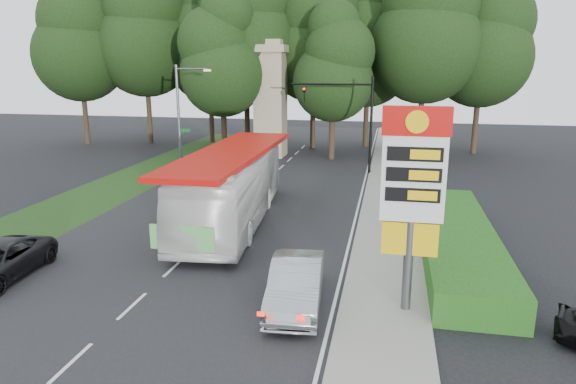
% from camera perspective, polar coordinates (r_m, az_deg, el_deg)
% --- Properties ---
extents(ground, '(120.00, 120.00, 0.00)m').
position_cam_1_polar(ground, '(18.44, -17.66, -12.73)').
color(ground, black).
rests_on(ground, ground).
extents(road_surface, '(14.00, 80.00, 0.02)m').
position_cam_1_polar(road_surface, '(28.74, -6.20, -2.34)').
color(road_surface, black).
rests_on(road_surface, ground).
extents(sidewalk_right, '(3.00, 80.00, 0.12)m').
position_cam_1_polar(sidewalk_right, '(27.47, 11.00, -3.20)').
color(sidewalk_right, gray).
rests_on(sidewalk_right, ground).
extents(grass_verge_left, '(5.00, 50.00, 0.02)m').
position_cam_1_polar(grass_verge_left, '(37.78, -17.31, 1.10)').
color(grass_verge_left, '#193814').
rests_on(grass_verge_left, ground).
extents(hedge, '(3.00, 14.00, 1.20)m').
position_cam_1_polar(hedge, '(23.69, 18.25, -5.12)').
color(hedge, '#195115').
rests_on(hedge, ground).
extents(gas_station_pylon, '(2.10, 0.45, 6.85)m').
position_cam_1_polar(gas_station_pylon, '(16.68, 13.72, 0.98)').
color(gas_station_pylon, '#59595E').
rests_on(gas_station_pylon, ground).
extents(traffic_signal_mast, '(6.10, 0.35, 7.20)m').
position_cam_1_polar(traffic_signal_mast, '(38.50, 7.28, 8.90)').
color(traffic_signal_mast, black).
rests_on(traffic_signal_mast, ground).
extents(streetlight_signs, '(2.75, 0.98, 8.00)m').
position_cam_1_polar(streetlight_signs, '(39.57, -11.78, 8.52)').
color(streetlight_signs, '#59595E').
rests_on(streetlight_signs, ground).
extents(monument, '(3.00, 3.00, 10.05)m').
position_cam_1_polar(monument, '(45.56, -1.96, 10.35)').
color(monument, gray).
rests_on(monument, ground).
extents(tree_far_west, '(8.96, 8.96, 17.60)m').
position_cam_1_polar(tree_far_west, '(56.25, -22.31, 15.76)').
color(tree_far_west, '#2D2116').
rests_on(tree_far_west, ground).
extents(tree_west_mid, '(9.80, 9.80, 19.25)m').
position_cam_1_polar(tree_west_mid, '(55.09, -15.76, 17.37)').
color(tree_west_mid, '#2D2116').
rests_on(tree_west_mid, ground).
extents(tree_west_near, '(8.40, 8.40, 16.50)m').
position_cam_1_polar(tree_west_near, '(54.49, -8.79, 15.99)').
color(tree_west_near, '#2D2116').
rests_on(tree_west_near, ground).
extents(tree_center_left, '(10.08, 10.08, 19.80)m').
position_cam_1_polar(tree_center_left, '(49.27, -4.77, 18.65)').
color(tree_center_left, '#2D2116').
rests_on(tree_center_left, ground).
extents(tree_center_right, '(9.24, 9.24, 18.15)m').
position_cam_1_polar(tree_center_right, '(49.89, 2.88, 17.47)').
color(tree_center_right, '#2D2116').
rests_on(tree_center_right, ground).
extents(tree_east_near, '(8.12, 8.12, 15.95)m').
position_cam_1_polar(tree_east_near, '(51.33, 8.95, 15.74)').
color(tree_east_near, '#2D2116').
rests_on(tree_east_near, ground).
extents(tree_east_mid, '(9.52, 9.52, 18.70)m').
position_cam_1_polar(tree_east_mid, '(47.43, 15.14, 17.60)').
color(tree_east_mid, '#2D2116').
rests_on(tree_east_mid, ground).
extents(tree_far_east, '(8.68, 8.68, 17.05)m').
position_cam_1_polar(tree_far_east, '(49.88, 20.88, 15.83)').
color(tree_far_east, '#2D2116').
rests_on(tree_far_east, ground).
extents(tree_monument_left, '(7.28, 7.28, 14.30)m').
position_cam_1_polar(tree_monument_left, '(45.59, -7.36, 14.74)').
color(tree_monument_left, '#2D2116').
rests_on(tree_monument_left, ground).
extents(tree_monument_right, '(6.72, 6.72, 13.20)m').
position_cam_1_polar(tree_monument_right, '(44.03, 5.06, 13.96)').
color(tree_monument_right, '#2D2116').
rests_on(tree_monument_right, ground).
extents(transit_bus, '(4.43, 13.89, 3.80)m').
position_cam_1_polar(transit_bus, '(26.76, -6.22, 0.62)').
color(transit_bus, white).
rests_on(transit_bus, ground).
extents(sedan_silver, '(2.16, 5.05, 1.62)m').
position_cam_1_polar(sedan_silver, '(17.79, 0.88, -10.14)').
color(sedan_silver, '#9EA1A5').
rests_on(sedan_silver, ground).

